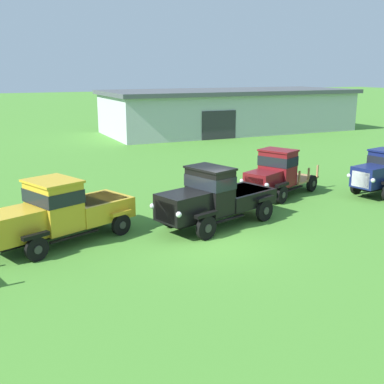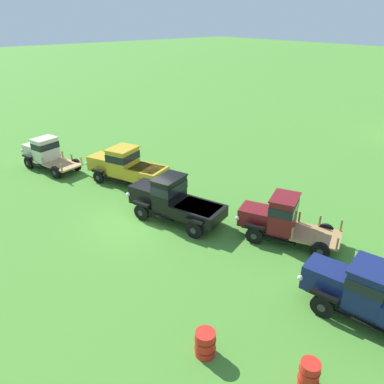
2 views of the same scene
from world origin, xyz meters
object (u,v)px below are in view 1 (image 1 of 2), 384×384
Objects in this scene: farm_shed at (229,110)px; vintage_truck_far_side at (276,173)px; vintage_truck_midrow_center at (214,197)px; vintage_truck_second_in_line at (59,211)px.

farm_shed is 24.74m from vintage_truck_far_side.
farm_shed is 4.43× the size of vintage_truck_midrow_center.
vintage_truck_second_in_line is (-20.21, -24.63, -0.88)m from farm_shed.
vintage_truck_midrow_center reaches higher than vintage_truck_far_side.
vintage_truck_second_in_line is 10.34m from vintage_truck_far_side.
farm_shed reaches higher than vintage_truck_second_in_line.
vintage_truck_second_in_line reaches higher than vintage_truck_far_side.
vintage_truck_midrow_center reaches higher than vintage_truck_second_in_line.
vintage_truck_second_in_line is 5.60m from vintage_truck_midrow_center.
vintage_truck_midrow_center is 5.27m from vintage_truck_far_side.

